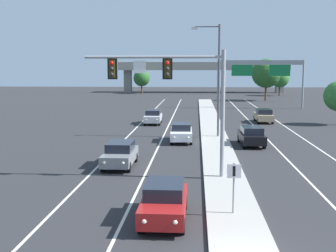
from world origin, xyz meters
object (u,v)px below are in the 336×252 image
at_px(car_oncoming_silver, 153,117).
at_px(tree_far_right_a, 266,73).
at_px(car_oncoming_red, 164,201).
at_px(tree_far_left_c, 142,78).
at_px(overhead_signal_mast, 178,85).
at_px(car_oncoming_grey, 120,154).
at_px(car_oncoming_white, 181,132).
at_px(tree_far_right_c, 280,78).
at_px(car_receding_tan, 264,115).
at_px(median_sign_post, 234,181).
at_px(street_lamp_median, 216,74).
at_px(car_receding_black, 251,136).
at_px(highway_sign_gantry, 261,69).

relative_size(car_oncoming_silver, tree_far_right_a, 0.56).
height_order(car_oncoming_red, tree_far_left_c, tree_far_left_c).
xyz_separation_m(overhead_signal_mast, tree_far_right_a, (14.30, 60.28, -0.14)).
xyz_separation_m(car_oncoming_grey, car_oncoming_white, (3.63, 9.84, 0.00)).
bearing_deg(tree_far_right_c, car_oncoming_red, -103.59).
bearing_deg(tree_far_left_c, car_receding_tan, -69.12).
distance_m(car_oncoming_silver, tree_far_right_a, 40.33).
xyz_separation_m(car_oncoming_grey, tree_far_right_c, (23.52, 72.60, 3.14)).
xyz_separation_m(median_sign_post, car_oncoming_silver, (-6.49, 30.97, -0.77)).
height_order(car_oncoming_grey, tree_far_right_a, tree_far_right_a).
height_order(overhead_signal_mast, car_receding_tan, overhead_signal_mast).
relative_size(street_lamp_median, tree_far_right_a, 1.25).
relative_size(car_oncoming_grey, car_receding_tan, 1.00).
bearing_deg(overhead_signal_mast, car_oncoming_red, -91.94).
distance_m(overhead_signal_mast, car_receding_black, 13.23).
distance_m(car_oncoming_white, tree_far_right_c, 65.91).
xyz_separation_m(median_sign_post, car_oncoming_grey, (-6.51, 9.23, -0.77)).
bearing_deg(highway_sign_gantry, car_oncoming_white, -109.46).
relative_size(street_lamp_median, car_oncoming_grey, 2.23).
height_order(highway_sign_gantry, tree_far_right_a, tree_far_right_a).
bearing_deg(car_oncoming_silver, median_sign_post, -78.16).
bearing_deg(median_sign_post, tree_far_right_a, 80.13).
height_order(car_oncoming_white, car_receding_black, same).
xyz_separation_m(street_lamp_median, highway_sign_gantry, (8.09, 29.13, 0.37)).
bearing_deg(car_receding_tan, street_lamp_median, -117.59).
relative_size(street_lamp_median, highway_sign_gantry, 0.75).
relative_size(car_oncoming_white, highway_sign_gantry, 0.34).
relative_size(car_receding_black, tree_far_right_c, 0.74).
bearing_deg(median_sign_post, car_receding_black, 80.57).
height_order(median_sign_post, tree_far_right_c, tree_far_right_c).
distance_m(car_oncoming_red, car_oncoming_grey, 10.50).
bearing_deg(highway_sign_gantry, street_lamp_median, -105.52).
distance_m(highway_sign_gantry, tree_far_right_c, 32.54).
distance_m(median_sign_post, car_oncoming_white, 19.31).
bearing_deg(car_oncoming_red, overhead_signal_mast, 88.06).
bearing_deg(highway_sign_gantry, car_oncoming_silver, -126.93).
xyz_separation_m(car_oncoming_red, car_receding_black, (5.85, 18.19, 0.00)).
distance_m(car_oncoming_white, car_receding_black, 6.00).
bearing_deg(tree_far_right_c, car_receding_black, -102.37).
bearing_deg(tree_far_right_a, tree_far_right_c, 70.33).
height_order(car_oncoming_white, tree_far_right_c, tree_far_right_c).
height_order(street_lamp_median, car_receding_tan, street_lamp_median).
distance_m(car_oncoming_red, car_oncoming_silver, 31.80).
distance_m(car_oncoming_red, car_oncoming_white, 19.71).
relative_size(car_receding_tan, tree_far_right_a, 0.56).
distance_m(street_lamp_median, tree_far_right_a, 46.72).
bearing_deg(car_receding_black, car_oncoming_white, 165.26).
bearing_deg(car_receding_tan, tree_far_right_a, 80.90).
bearing_deg(tree_far_right_a, car_oncoming_red, -102.18).
bearing_deg(car_oncoming_silver, tree_far_left_c, 98.33).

